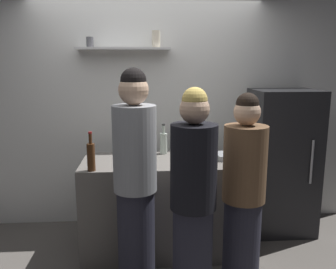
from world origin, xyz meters
name	(u,v)px	position (x,y,z in m)	size (l,w,h in m)	color
back_wall_assembly	(147,110)	(0.00, 1.25, 1.30)	(4.80, 0.32, 2.60)	white
refrigerator	(282,162)	(1.45, 0.85, 0.78)	(0.67, 0.60, 1.56)	black
counter	(168,205)	(0.18, 0.50, 0.46)	(1.64, 0.70, 0.92)	#66605B
baking_pan	(234,156)	(0.83, 0.51, 0.95)	(0.34, 0.24, 0.05)	gray
utensil_holder	(131,157)	(-0.17, 0.42, 0.97)	(0.09, 0.09, 0.21)	#B2B2B7
wine_bottle_amber_glass	(91,156)	(-0.50, 0.20, 1.05)	(0.07, 0.07, 0.34)	#472814
wine_bottle_pale_glass	(164,142)	(0.16, 0.75, 1.04)	(0.08, 0.08, 0.31)	#B2BFB2
wine_bottle_green_glass	(202,150)	(0.50, 0.46, 1.03)	(0.08, 0.08, 0.29)	#19471E
water_bottle_plastic	(149,147)	(0.00, 0.59, 1.03)	(0.09, 0.09, 0.26)	silver
person_blonde	(193,203)	(0.31, -0.35, 0.83)	(0.34, 0.34, 1.67)	#262633
person_grey_hoodie	(135,183)	(-0.12, -0.11, 0.90)	(0.34, 0.34, 1.80)	#262633
person_brown_jacket	(243,196)	(0.74, -0.16, 0.79)	(0.34, 0.34, 1.61)	#262633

